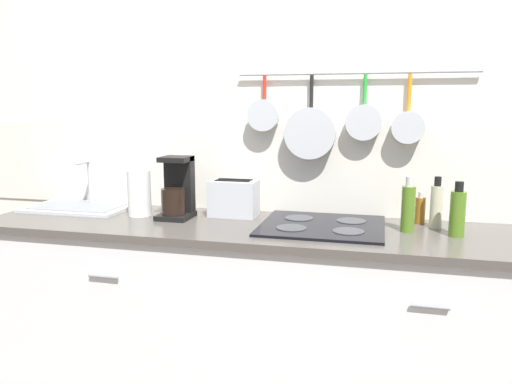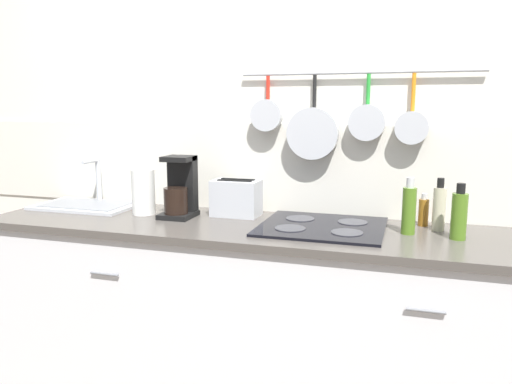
# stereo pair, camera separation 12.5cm
# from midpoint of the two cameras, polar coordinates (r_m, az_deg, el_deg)

# --- Properties ---
(wall_back) EXTENTS (7.20, 0.14, 2.60)m
(wall_back) POSITION_cam_midpoint_polar(r_m,az_deg,el_deg) (2.54, 5.23, 5.53)
(wall_back) COLOR silver
(wall_back) RESTS_ON ground_plane
(cabinet_base) EXTENTS (2.70, 0.60, 0.89)m
(cabinet_base) POSITION_cam_midpoint_polar(r_m,az_deg,el_deg) (2.42, 3.07, -15.07)
(cabinet_base) COLOR silver
(cabinet_base) RESTS_ON ground_plane
(countertop) EXTENTS (2.74, 0.62, 0.03)m
(countertop) POSITION_cam_midpoint_polar(r_m,az_deg,el_deg) (2.27, 3.17, -4.39)
(countertop) COLOR #4C4742
(countertop) RESTS_ON cabinet_base
(sink_basin) EXTENTS (0.53, 0.33, 0.25)m
(sink_basin) POSITION_cam_midpoint_polar(r_m,az_deg,el_deg) (2.82, -17.55, -1.24)
(sink_basin) COLOR #B7BABF
(sink_basin) RESTS_ON countertop
(paper_towel_roll) EXTENTS (0.12, 0.12, 0.23)m
(paper_towel_roll) POSITION_cam_midpoint_polar(r_m,az_deg,el_deg) (2.55, -11.39, 0.02)
(paper_towel_roll) COLOR white
(paper_towel_roll) RESTS_ON countertop
(coffee_maker) EXTENTS (0.15, 0.18, 0.30)m
(coffee_maker) POSITION_cam_midpoint_polar(r_m,az_deg,el_deg) (2.46, -7.28, 0.05)
(coffee_maker) COLOR black
(coffee_maker) RESTS_ON countertop
(toaster) EXTENTS (0.25, 0.15, 0.18)m
(toaster) POSITION_cam_midpoint_polar(r_m,az_deg,el_deg) (2.47, -0.82, -0.67)
(toaster) COLOR #B7BABF
(toaster) RESTS_ON countertop
(cooktop) EXTENTS (0.55, 0.50, 0.01)m
(cooktop) POSITION_cam_midpoint_polar(r_m,az_deg,el_deg) (2.26, 9.16, -3.92)
(cooktop) COLOR black
(cooktop) RESTS_ON countertop
(bottle_dish_soap) EXTENTS (0.06, 0.06, 0.24)m
(bottle_dish_soap) POSITION_cam_midpoint_polar(r_m,az_deg,el_deg) (2.22, 18.63, -1.89)
(bottle_dish_soap) COLOR #4C721E
(bottle_dish_soap) RESTS_ON countertop
(bottle_hot_sauce) EXTENTS (0.05, 0.05, 0.15)m
(bottle_hot_sauce) POSITION_cam_midpoint_polar(r_m,az_deg,el_deg) (2.40, 20.02, -2.12)
(bottle_hot_sauce) COLOR #8C5919
(bottle_hot_sauce) RESTS_ON countertop
(bottle_olive_oil) EXTENTS (0.05, 0.05, 0.23)m
(bottle_olive_oil) POSITION_cam_midpoint_polar(r_m,az_deg,el_deg) (2.33, 21.66, -1.67)
(bottle_olive_oil) COLOR #BFB799
(bottle_olive_oil) RESTS_ON countertop
(bottle_vinegar) EXTENTS (0.06, 0.06, 0.23)m
(bottle_vinegar) POSITION_cam_midpoint_polar(r_m,az_deg,el_deg) (2.21, 23.72, -2.41)
(bottle_vinegar) COLOR #4C721E
(bottle_vinegar) RESTS_ON countertop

